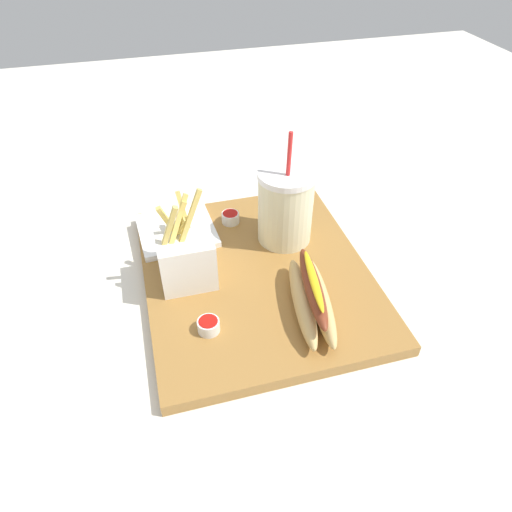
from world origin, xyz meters
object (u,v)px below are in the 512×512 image
object	(u,v)px
fries_basket	(185,256)
ketchup_cup_2	(230,217)
hot_dog_1	(312,297)
ketchup_cup_1	(209,325)
napkin_stack	(177,230)
soda_cup	(285,206)

from	to	relation	value
fries_basket	ketchup_cup_2	xyz separation A→B (m)	(-0.13, 0.10, -0.03)
hot_dog_1	ketchup_cup_1	size ratio (longest dim) A/B	5.89
ketchup_cup_2	napkin_stack	size ratio (longest dim) A/B	0.25
soda_cup	fries_basket	world-z (taller)	soda_cup
soda_cup	napkin_stack	bearing A→B (deg)	-109.11
hot_dog_1	napkin_stack	xyz separation A→B (m)	(-0.24, -0.17, -0.02)
soda_cup	hot_dog_1	bearing A→B (deg)	-4.81
fries_basket	ketchup_cup_1	world-z (taller)	fries_basket
hot_dog_1	napkin_stack	world-z (taller)	hot_dog_1
fries_basket	napkin_stack	xyz separation A→B (m)	(-0.12, -0.00, -0.04)
soda_cup	ketchup_cup_2	size ratio (longest dim) A/B	6.27
soda_cup	napkin_stack	xyz separation A→B (m)	(-0.06, -0.18, -0.06)
ketchup_cup_2	napkin_stack	world-z (taller)	ketchup_cup_2
ketchup_cup_1	fries_basket	bearing A→B (deg)	-174.32
soda_cup	ketchup_cup_1	world-z (taller)	soda_cup
ketchup_cup_1	ketchup_cup_2	bearing A→B (deg)	160.42
fries_basket	hot_dog_1	bearing A→B (deg)	54.61
ketchup_cup_1	napkin_stack	bearing A→B (deg)	-176.83
fries_basket	ketchup_cup_2	bearing A→B (deg)	142.14
soda_cup	ketchup_cup_1	distance (m)	0.25
ketchup_cup_1	napkin_stack	distance (m)	0.24
hot_dog_1	ketchup_cup_2	distance (m)	0.25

